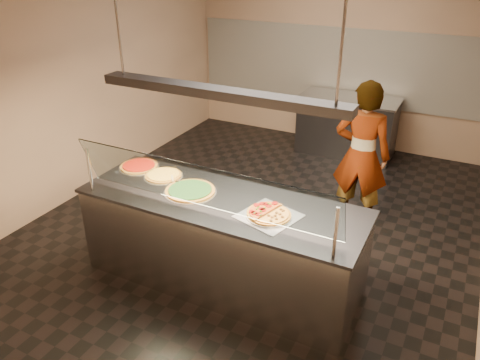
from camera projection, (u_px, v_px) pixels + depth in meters
The scene contains 19 objects.
ground at pixel (260, 220), 5.81m from camera, with size 5.00×6.00×0.02m, color black.
wall_back at pixel (340, 53), 7.53m from camera, with size 5.00×0.02×3.00m, color tan.
wall_front at pixel (50, 241), 2.74m from camera, with size 5.00×0.02×3.00m, color tan.
wall_left at pixel (90, 77), 6.15m from camera, with size 0.02×6.00×3.00m, color tan.
tile_band at pixel (339, 66), 7.60m from camera, with size 4.90×0.02×1.20m, color silver.
serving_counter at pixel (222, 241), 4.56m from camera, with size 2.73×0.94×0.93m.
sneeze_guard at pixel (201, 187), 3.94m from camera, with size 2.49×0.18×0.54m.
perforated_tray at pixel (269, 216), 4.08m from camera, with size 0.57×0.57×0.01m.
half_pizza_pepperoni at pixel (259, 210), 4.11m from camera, with size 0.29×0.42×0.05m.
half_pizza_sausage at pixel (279, 216), 4.03m from camera, with size 0.29×0.42×0.04m.
pizza_spinach at pixel (190, 190), 4.48m from camera, with size 0.51×0.51×0.03m.
pizza_cheese at pixel (164, 175), 4.79m from camera, with size 0.40×0.40×0.03m.
pizza_tomato at pixel (139, 166), 4.99m from camera, with size 0.42×0.42×0.03m.
pizza_spatula at pixel (177, 180), 4.65m from camera, with size 0.28×0.17×0.02m.
prep_table at pixel (347, 125), 7.49m from camera, with size 1.53×0.74×0.93m.
worker at pixel (361, 156), 5.37m from camera, with size 0.65×0.42×1.77m, color #27252F.
heat_lamp_housing at pixel (219, 93), 3.89m from camera, with size 2.30×0.18×0.08m, color #323237.
lamp_rod_left at pixel (117, 17), 4.05m from camera, with size 0.02×0.02×1.01m, color #B7B7BC.
lamp_rod_right at pixel (343, 35), 3.24m from camera, with size 0.02×0.02×1.01m, color #B7B7BC.
Camera 1 is at (2.03, -4.54, 3.05)m, focal length 35.00 mm.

